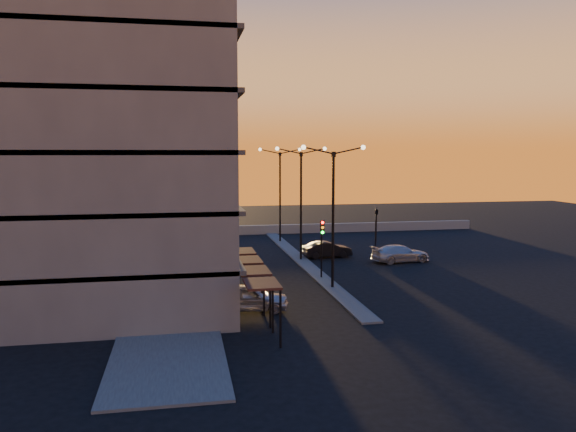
{
  "coord_description": "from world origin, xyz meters",
  "views": [
    {
      "loc": [
        -9.79,
        -35.38,
        8.96
      ],
      "look_at": [
        -1.68,
        6.96,
        4.14
      ],
      "focal_mm": 35.0,
      "sensor_mm": 36.0,
      "label": 1
    }
  ],
  "objects_px": {
    "car_hatchback": "(249,297)",
    "car_sedan": "(327,249)",
    "traffic_light_main": "(322,239)",
    "streetlamp_mid": "(301,194)",
    "car_wagon": "(400,253)"
  },
  "relations": [
    {
      "from": "traffic_light_main",
      "to": "car_wagon",
      "type": "bearing_deg",
      "value": 32.08
    },
    {
      "from": "traffic_light_main",
      "to": "car_sedan",
      "type": "bearing_deg",
      "value": 72.71
    },
    {
      "from": "traffic_light_main",
      "to": "car_sedan",
      "type": "xyz_separation_m",
      "value": [
        2.52,
        8.09,
        -2.19
      ]
    },
    {
      "from": "traffic_light_main",
      "to": "streetlamp_mid",
      "type": "bearing_deg",
      "value": 90.0
    },
    {
      "from": "streetlamp_mid",
      "to": "car_hatchback",
      "type": "height_order",
      "value": "streetlamp_mid"
    },
    {
      "from": "traffic_light_main",
      "to": "car_sedan",
      "type": "height_order",
      "value": "traffic_light_main"
    },
    {
      "from": "car_sedan",
      "to": "car_wagon",
      "type": "height_order",
      "value": "car_wagon"
    },
    {
      "from": "car_wagon",
      "to": "traffic_light_main",
      "type": "bearing_deg",
      "value": 114.86
    },
    {
      "from": "car_hatchback",
      "to": "car_sedan",
      "type": "relative_size",
      "value": 1.06
    },
    {
      "from": "streetlamp_mid",
      "to": "traffic_light_main",
      "type": "distance_m",
      "value": 7.62
    },
    {
      "from": "streetlamp_mid",
      "to": "car_hatchback",
      "type": "bearing_deg",
      "value": -113.2
    },
    {
      "from": "streetlamp_mid",
      "to": "car_wagon",
      "type": "xyz_separation_m",
      "value": [
        8.0,
        -2.11,
        -4.88
      ]
    },
    {
      "from": "car_sedan",
      "to": "car_wagon",
      "type": "xyz_separation_m",
      "value": [
        5.48,
        -3.07,
        0.01
      ]
    },
    {
      "from": "car_hatchback",
      "to": "car_wagon",
      "type": "height_order",
      "value": "car_hatchback"
    },
    {
      "from": "traffic_light_main",
      "to": "car_wagon",
      "type": "relative_size",
      "value": 0.87
    }
  ]
}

